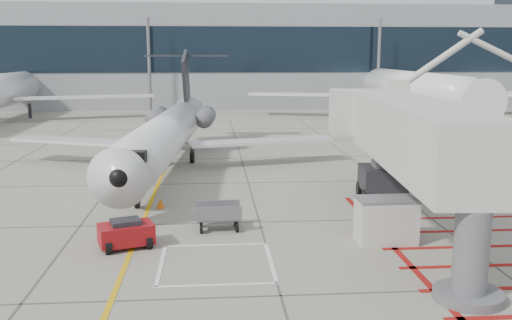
{
  "coord_description": "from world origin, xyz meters",
  "views": [
    {
      "loc": [
        -2.09,
        -20.79,
        7.56
      ],
      "look_at": [
        0.0,
        6.0,
        2.5
      ],
      "focal_mm": 40.0,
      "sensor_mm": 36.0,
      "label": 1
    }
  ],
  "objects": [
    {
      "name": "terminal_glass_band",
      "position": [
        10.0,
        55.95,
        8.0
      ],
      "size": [
        180.0,
        0.1,
        6.0
      ],
      "primitive_type": "cube",
      "color": "black",
      "rests_on": "ground_plane"
    },
    {
      "name": "jet_bridge",
      "position": [
        6.25,
        1.61,
        3.72
      ],
      "size": [
        10.17,
        19.22,
        7.44
      ],
      "primitive_type": null,
      "rotation": [
        0.0,
        0.0,
        -0.07
      ],
      "color": "beige",
      "rests_on": "ground_plane"
    },
    {
      "name": "pushback_tug",
      "position": [
        -5.52,
        1.02,
        0.6
      ],
      "size": [
        2.38,
        1.89,
        1.21
      ],
      "primitive_type": null,
      "rotation": [
        0.0,
        0.0,
        0.33
      ],
      "color": "maroon",
      "rests_on": "ground_plane"
    },
    {
      "name": "cone_nose",
      "position": [
        -4.69,
        6.78,
        0.26
      ],
      "size": [
        0.38,
        0.38,
        0.53
      ],
      "primitive_type": "cone",
      "color": "#DD570B",
      "rests_on": "ground_plane"
    },
    {
      "name": "terminal_building",
      "position": [
        10.0,
        70.0,
        7.0
      ],
      "size": [
        180.0,
        28.0,
        14.0
      ],
      "primitive_type": "cube",
      "color": "gray",
      "rests_on": "ground_plane"
    },
    {
      "name": "baggage_cart",
      "position": [
        -1.86,
        3.07,
        0.61
      ],
      "size": [
        1.97,
        1.28,
        1.22
      ],
      "primitive_type": null,
      "rotation": [
        0.0,
        0.0,
        0.03
      ],
      "color": "#55555A",
      "rests_on": "ground_plane"
    },
    {
      "name": "cone_side",
      "position": [
        -1.5,
        4.54,
        0.22
      ],
      "size": [
        0.31,
        0.31,
        0.43
      ],
      "primitive_type": "cone",
      "color": "#DF3D0B",
      "rests_on": "ground_plane"
    },
    {
      "name": "ground_plane",
      "position": [
        0.0,
        0.0,
        0.0
      ],
      "size": [
        260.0,
        260.0,
        0.0
      ],
      "primitive_type": "plane",
      "color": "gray",
      "rests_on": "ground"
    },
    {
      "name": "ground_power_unit",
      "position": [
        4.85,
        0.82,
        0.92
      ],
      "size": [
        2.34,
        1.38,
        1.84
      ],
      "primitive_type": null,
      "rotation": [
        0.0,
        0.0,
        0.01
      ],
      "color": "beige",
      "rests_on": "ground_plane"
    },
    {
      "name": "regional_jet",
      "position": [
        -5.28,
        13.65,
        3.81
      ],
      "size": [
        25.26,
        30.79,
        7.62
      ],
      "primitive_type": null,
      "rotation": [
        0.0,
        0.0,
        -0.08
      ],
      "color": "silver",
      "rests_on": "ground_plane"
    },
    {
      "name": "bg_aircraft_c",
      "position": [
        20.74,
        46.0,
        6.12
      ],
      "size": [
        36.73,
        40.81,
        12.24
      ],
      "primitive_type": null,
      "color": "silver",
      "rests_on": "ground_plane"
    }
  ]
}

